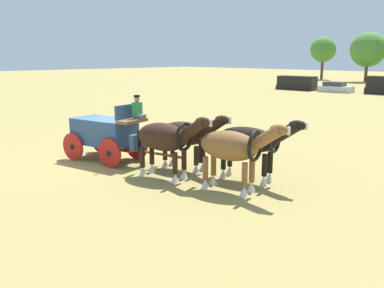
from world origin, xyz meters
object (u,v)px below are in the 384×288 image
(draft_horse_lead_near, at_px, (251,142))
(parked_vehicle_a, at_px, (297,83))
(draft_horse_rear_near, at_px, (187,135))
(draft_horse_rear_off, at_px, (166,139))
(show_wagon, at_px, (107,133))
(draft_horse_lead_off, at_px, (233,148))
(parked_vehicle_b, at_px, (335,88))

(draft_horse_lead_near, bearing_deg, parked_vehicle_a, 119.06)
(draft_horse_rear_near, bearing_deg, parked_vehicle_a, 115.47)
(draft_horse_rear_off, relative_size, draft_horse_lead_near, 0.96)
(draft_horse_rear_near, bearing_deg, show_wagon, -157.40)
(draft_horse_lead_near, relative_size, parked_vehicle_a, 0.63)
(draft_horse_lead_off, bearing_deg, draft_horse_rear_near, 165.47)
(draft_horse_rear_off, xyz_separation_m, parked_vehicle_b, (-12.27, 37.48, -0.87))
(parked_vehicle_b, bearing_deg, show_wagon, -76.90)
(draft_horse_lead_off, height_order, parked_vehicle_b, draft_horse_lead_off)
(parked_vehicle_a, bearing_deg, draft_horse_lead_near, -60.94)
(draft_horse_rear_near, relative_size, draft_horse_lead_near, 0.95)
(show_wagon, xyz_separation_m, draft_horse_lead_near, (5.82, 1.91, 0.21))
(draft_horse_rear_off, distance_m, draft_horse_lead_off, 2.61)
(show_wagon, distance_m, parked_vehicle_b, 38.57)
(draft_horse_rear_off, height_order, draft_horse_lead_near, draft_horse_rear_off)
(show_wagon, height_order, draft_horse_lead_near, show_wagon)
(show_wagon, relative_size, draft_horse_lead_off, 1.85)
(draft_horse_lead_off, relative_size, parked_vehicle_a, 0.59)
(draft_horse_rear_near, xyz_separation_m, draft_horse_rear_off, (0.26, -1.27, 0.09))
(draft_horse_rear_near, xyz_separation_m, draft_horse_lead_off, (2.80, -0.73, 0.08))
(draft_horse_rear_near, xyz_separation_m, parked_vehicle_b, (-12.02, 36.20, -0.79))
(draft_horse_rear_near, relative_size, draft_horse_lead_off, 1.01)
(parked_vehicle_a, relative_size, parked_vehicle_b, 1.29)
(show_wagon, bearing_deg, draft_horse_rear_near, 22.60)
(draft_horse_lead_near, xyz_separation_m, draft_horse_lead_off, (0.26, -1.27, 0.03))
(parked_vehicle_b, bearing_deg, draft_horse_rear_off, -71.86)
(show_wagon, relative_size, draft_horse_lead_near, 1.74)
(show_wagon, xyz_separation_m, draft_horse_rear_off, (3.54, 0.09, 0.25))
(draft_horse_lead_near, height_order, parked_vehicle_b, draft_horse_lead_near)
(draft_horse_rear_near, xyz_separation_m, parked_vehicle_a, (-17.10, 35.91, -0.46))
(show_wagon, height_order, parked_vehicle_b, show_wagon)
(draft_horse_lead_off, xyz_separation_m, parked_vehicle_b, (-14.82, 36.93, -0.87))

